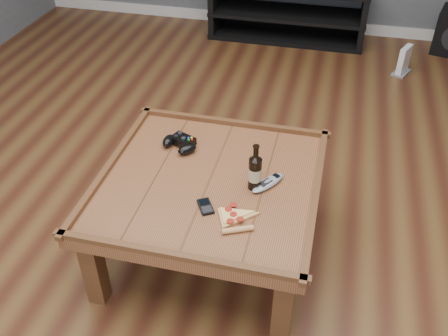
% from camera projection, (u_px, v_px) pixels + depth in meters
% --- Properties ---
extents(ground, '(6.00, 6.00, 0.00)m').
position_uv_depth(ground, '(211.00, 248.00, 2.57)').
color(ground, '#401F12').
rests_on(ground, ground).
extents(baseboard, '(5.00, 0.02, 0.10)m').
position_uv_depth(baseboard, '(290.00, 23.00, 4.83)').
color(baseboard, silver).
rests_on(baseboard, ground).
extents(coffee_table, '(1.03, 1.03, 0.48)m').
position_uv_depth(coffee_table, '(210.00, 190.00, 2.33)').
color(coffee_table, '#542F18').
rests_on(coffee_table, ground).
extents(media_console, '(1.40, 0.45, 0.50)m').
position_uv_depth(media_console, '(288.00, 11.00, 4.53)').
color(media_console, black).
rests_on(media_console, ground).
extents(beer_bottle, '(0.06, 0.06, 0.23)m').
position_uv_depth(beer_bottle, '(255.00, 171.00, 2.19)').
color(beer_bottle, black).
rests_on(beer_bottle, coffee_table).
extents(game_controller, '(0.19, 0.17, 0.06)m').
position_uv_depth(game_controller, '(180.00, 143.00, 2.48)').
color(game_controller, black).
rests_on(game_controller, coffee_table).
extents(pizza_slice, '(0.23, 0.27, 0.02)m').
position_uv_depth(pizza_slice, '(234.00, 218.00, 2.08)').
color(pizza_slice, tan).
rests_on(pizza_slice, coffee_table).
extents(smartphone, '(0.10, 0.11, 0.01)m').
position_uv_depth(smartphone, '(206.00, 206.00, 2.14)').
color(smartphone, black).
rests_on(smartphone, coffee_table).
extents(remote_control, '(0.16, 0.20, 0.03)m').
position_uv_depth(remote_control, '(268.00, 183.00, 2.25)').
color(remote_control, gray).
rests_on(remote_control, coffee_table).
extents(game_console, '(0.17, 0.21, 0.23)m').
position_uv_depth(game_console, '(404.00, 61.00, 4.04)').
color(game_console, gray).
rests_on(game_console, ground).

